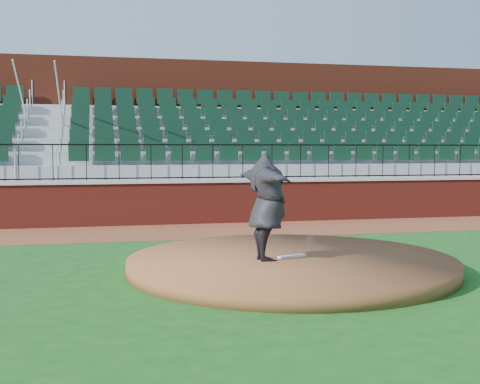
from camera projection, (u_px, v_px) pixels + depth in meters
name	position (u px, v px, depth m)	size (l,w,h in m)	color
ground	(258.00, 269.00, 11.24)	(90.00, 90.00, 0.00)	#164F17
warning_track	(207.00, 230.00, 16.49)	(34.00, 3.20, 0.01)	brown
field_wall	(198.00, 203.00, 18.00)	(34.00, 0.35, 1.20)	maroon
wall_cap	(198.00, 181.00, 17.96)	(34.00, 0.45, 0.10)	#B7B7B7
wall_railing	(198.00, 162.00, 17.92)	(34.00, 0.05, 1.00)	black
seating_stands	(185.00, 145.00, 20.54)	(34.00, 5.10, 4.60)	gray
concourse_wall	(175.00, 134.00, 23.23)	(34.00, 0.50, 5.50)	maroon
pitchers_mound	(291.00, 264.00, 11.06)	(5.84, 5.84, 0.25)	brown
pitching_rubber	(292.00, 256.00, 11.01)	(0.55, 0.14, 0.04)	white
pitcher	(267.00, 207.00, 10.63)	(2.29, 0.62, 1.87)	black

